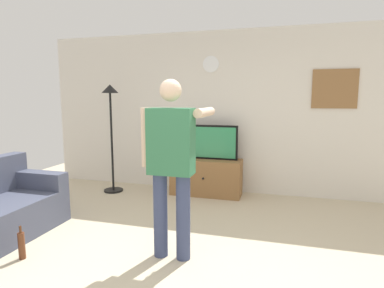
{
  "coord_description": "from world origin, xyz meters",
  "views": [
    {
      "loc": [
        0.95,
        -2.4,
        1.59
      ],
      "look_at": [
        -0.06,
        1.2,
        1.05
      ],
      "focal_mm": 29.71,
      "sensor_mm": 36.0,
      "label": 1
    }
  ],
  "objects_px": {
    "tv_stand": "(206,177)",
    "wall_clock": "(211,64)",
    "person_standing_nearer_lamp": "(172,159)",
    "beverage_bottle": "(22,245)",
    "television": "(207,142)",
    "floor_lamp": "(111,116)",
    "framed_picture": "(335,89)"
  },
  "relations": [
    {
      "from": "tv_stand",
      "to": "wall_clock",
      "type": "distance_m",
      "value": 1.88
    },
    {
      "from": "tv_stand",
      "to": "person_standing_nearer_lamp",
      "type": "bearing_deg",
      "value": -85.93
    },
    {
      "from": "person_standing_nearer_lamp",
      "to": "beverage_bottle",
      "type": "height_order",
      "value": "person_standing_nearer_lamp"
    },
    {
      "from": "television",
      "to": "floor_lamp",
      "type": "distance_m",
      "value": 1.67
    },
    {
      "from": "tv_stand",
      "to": "framed_picture",
      "type": "bearing_deg",
      "value": 8.71
    },
    {
      "from": "framed_picture",
      "to": "wall_clock",
      "type": "bearing_deg",
      "value": -179.85
    },
    {
      "from": "tv_stand",
      "to": "floor_lamp",
      "type": "xyz_separation_m",
      "value": [
        -1.59,
        -0.25,
        1.0
      ]
    },
    {
      "from": "framed_picture",
      "to": "person_standing_nearer_lamp",
      "type": "xyz_separation_m",
      "value": [
        -1.77,
        -2.43,
        -0.72
      ]
    },
    {
      "from": "wall_clock",
      "to": "person_standing_nearer_lamp",
      "type": "xyz_separation_m",
      "value": [
        0.15,
        -2.43,
        -1.14
      ]
    },
    {
      "from": "beverage_bottle",
      "to": "wall_clock",
      "type": "bearing_deg",
      "value": 66.12
    },
    {
      "from": "wall_clock",
      "to": "floor_lamp",
      "type": "bearing_deg",
      "value": -161.17
    },
    {
      "from": "framed_picture",
      "to": "beverage_bottle",
      "type": "xyz_separation_m",
      "value": [
        -3.2,
        -2.89,
        -1.59
      ]
    },
    {
      "from": "wall_clock",
      "to": "beverage_bottle",
      "type": "xyz_separation_m",
      "value": [
        -1.28,
        -2.88,
        -2.01
      ]
    },
    {
      "from": "television",
      "to": "wall_clock",
      "type": "height_order",
      "value": "wall_clock"
    },
    {
      "from": "framed_picture",
      "to": "floor_lamp",
      "type": "distance_m",
      "value": 3.58
    },
    {
      "from": "television",
      "to": "framed_picture",
      "type": "bearing_deg",
      "value": 7.35
    },
    {
      "from": "television",
      "to": "person_standing_nearer_lamp",
      "type": "distance_m",
      "value": 2.19
    },
    {
      "from": "television",
      "to": "person_standing_nearer_lamp",
      "type": "bearing_deg",
      "value": -86.02
    },
    {
      "from": "beverage_bottle",
      "to": "person_standing_nearer_lamp",
      "type": "bearing_deg",
      "value": 17.67
    },
    {
      "from": "framed_picture",
      "to": "beverage_bottle",
      "type": "height_order",
      "value": "framed_picture"
    },
    {
      "from": "tv_stand",
      "to": "person_standing_nearer_lamp",
      "type": "height_order",
      "value": "person_standing_nearer_lamp"
    },
    {
      "from": "framed_picture",
      "to": "floor_lamp",
      "type": "bearing_deg",
      "value": -171.16
    },
    {
      "from": "wall_clock",
      "to": "beverage_bottle",
      "type": "height_order",
      "value": "wall_clock"
    },
    {
      "from": "floor_lamp",
      "to": "beverage_bottle",
      "type": "distance_m",
      "value": 2.63
    },
    {
      "from": "television",
      "to": "tv_stand",
      "type": "bearing_deg",
      "value": -90.0
    },
    {
      "from": "floor_lamp",
      "to": "person_standing_nearer_lamp",
      "type": "xyz_separation_m",
      "value": [
        1.74,
        -1.89,
        -0.29
      ]
    },
    {
      "from": "person_standing_nearer_lamp",
      "to": "framed_picture",
      "type": "bearing_deg",
      "value": 53.93
    },
    {
      "from": "person_standing_nearer_lamp",
      "to": "beverage_bottle",
      "type": "relative_size",
      "value": 5.19
    },
    {
      "from": "beverage_bottle",
      "to": "tv_stand",
      "type": "bearing_deg",
      "value": 63.79
    },
    {
      "from": "beverage_bottle",
      "to": "television",
      "type": "bearing_deg",
      "value": 64.19
    },
    {
      "from": "tv_stand",
      "to": "person_standing_nearer_lamp",
      "type": "xyz_separation_m",
      "value": [
        0.15,
        -2.14,
        0.71
      ]
    },
    {
      "from": "beverage_bottle",
      "to": "framed_picture",
      "type": "bearing_deg",
      "value": 42.06
    }
  ]
}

